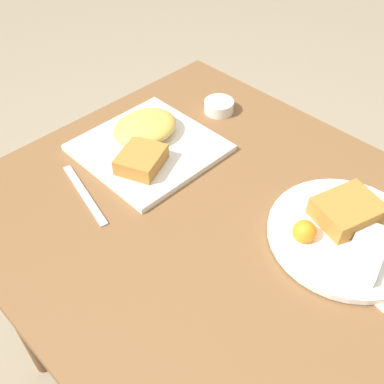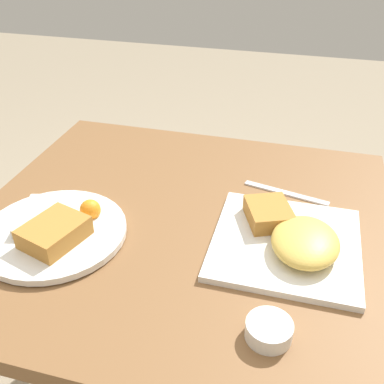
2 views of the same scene
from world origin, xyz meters
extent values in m
cube|color=brown|center=(0.00, 0.00, 0.75)|extent=(0.82, 0.89, 0.04)
cylinder|color=brown|center=(0.35, -0.38, 0.37)|extent=(0.05, 0.05, 0.73)
cylinder|color=brown|center=(0.35, 0.38, 0.37)|extent=(0.05, 0.05, 0.73)
cube|color=beige|center=(-0.14, 0.26, 0.77)|extent=(0.21, 0.26, 0.00)
cube|color=white|center=(-0.03, -0.23, 0.78)|extent=(0.28, 0.28, 0.01)
ellipsoid|color=#E5BC51|center=(-0.05, -0.26, 0.81)|extent=(0.16, 0.13, 0.04)
cube|color=#B77A33|center=(0.02, -0.18, 0.80)|extent=(0.12, 0.12, 0.04)
cylinder|color=white|center=(-0.12, 0.23, 0.78)|extent=(0.29, 0.29, 0.01)
cube|color=#B77A33|center=(-0.15, 0.21, 0.81)|extent=(0.14, 0.12, 0.04)
cube|color=silver|center=(-0.10, 0.28, 0.80)|extent=(0.14, 0.09, 0.02)
sphere|color=orange|center=(-0.06, 0.18, 0.80)|extent=(0.04, 0.04, 0.04)
cylinder|color=white|center=(-0.26, -0.22, 0.79)|extent=(0.07, 0.07, 0.03)
cylinder|color=#D1B775|center=(-0.26, -0.22, 0.80)|extent=(0.06, 0.06, 0.00)
cube|color=silver|center=(0.16, -0.21, 0.77)|extent=(0.06, 0.20, 0.00)
camera|label=1|loc=(0.46, 0.41, 1.43)|focal=42.00mm
camera|label=2|loc=(-0.74, -0.23, 1.35)|focal=42.00mm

